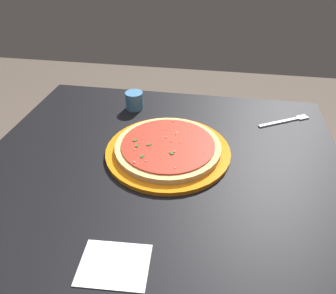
{
  "coord_description": "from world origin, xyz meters",
  "views": [
    {
      "loc": [
        0.13,
        -0.65,
        1.26
      ],
      "look_at": [
        0.01,
        0.04,
        0.75
      ],
      "focal_mm": 33.29,
      "sensor_mm": 36.0,
      "label": 1
    }
  ],
  "objects_px": {
    "cup_small_sauce": "(134,101)",
    "fork": "(287,121)",
    "pizza": "(168,146)",
    "serving_plate": "(168,151)",
    "napkin_folded_right": "(114,265)"
  },
  "relations": [
    {
      "from": "cup_small_sauce",
      "to": "fork",
      "type": "xyz_separation_m",
      "value": [
        0.51,
        -0.0,
        -0.03
      ]
    },
    {
      "from": "pizza",
      "to": "fork",
      "type": "xyz_separation_m",
      "value": [
        0.36,
        0.23,
        -0.02
      ]
    },
    {
      "from": "serving_plate",
      "to": "fork",
      "type": "distance_m",
      "value": 0.43
    },
    {
      "from": "serving_plate",
      "to": "napkin_folded_right",
      "type": "xyz_separation_m",
      "value": [
        -0.04,
        -0.37,
        -0.01
      ]
    },
    {
      "from": "serving_plate",
      "to": "fork",
      "type": "xyz_separation_m",
      "value": [
        0.36,
        0.23,
        -0.0
      ]
    },
    {
      "from": "cup_small_sauce",
      "to": "napkin_folded_right",
      "type": "bearing_deg",
      "value": -79.2
    },
    {
      "from": "pizza",
      "to": "fork",
      "type": "height_order",
      "value": "pizza"
    },
    {
      "from": "serving_plate",
      "to": "pizza",
      "type": "xyz_separation_m",
      "value": [
        -0.0,
        -0.0,
        0.02
      ]
    },
    {
      "from": "serving_plate",
      "to": "cup_small_sauce",
      "type": "xyz_separation_m",
      "value": [
        -0.16,
        0.24,
        0.02
      ]
    },
    {
      "from": "serving_plate",
      "to": "napkin_folded_right",
      "type": "bearing_deg",
      "value": -96.5
    },
    {
      "from": "serving_plate",
      "to": "cup_small_sauce",
      "type": "bearing_deg",
      "value": 123.47
    },
    {
      "from": "cup_small_sauce",
      "to": "fork",
      "type": "distance_m",
      "value": 0.51
    },
    {
      "from": "pizza",
      "to": "napkin_folded_right",
      "type": "height_order",
      "value": "pizza"
    },
    {
      "from": "cup_small_sauce",
      "to": "napkin_folded_right",
      "type": "distance_m",
      "value": 0.62
    },
    {
      "from": "napkin_folded_right",
      "to": "fork",
      "type": "xyz_separation_m",
      "value": [
        0.4,
        0.6,
        0.0
      ]
    }
  ]
}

